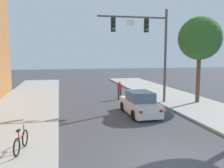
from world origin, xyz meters
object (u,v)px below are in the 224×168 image
car_lead_white (139,104)px  street_tree_second (200,39)px  bicycle_leaning (21,142)px  pedestrian_crossing_road (120,89)px  traffic_signal_mast (147,39)px

car_lead_white → street_tree_second: 7.82m
car_lead_white → street_tree_second: size_ratio=0.61×
bicycle_leaning → street_tree_second: street_tree_second is taller
pedestrian_crossing_road → street_tree_second: street_tree_second is taller
street_tree_second → car_lead_white: bearing=-157.6°
pedestrian_crossing_road → bicycle_leaning: size_ratio=0.93×
car_lead_white → bicycle_leaning: car_lead_white is taller
car_lead_white → bicycle_leaning: size_ratio=2.42×
car_lead_white → pedestrian_crossing_road: 5.70m
car_lead_white → street_tree_second: bearing=22.4°
traffic_signal_mast → bicycle_leaning: size_ratio=4.27×
pedestrian_crossing_road → car_lead_white: bearing=-90.4°
bicycle_leaning → street_tree_second: bearing=31.2°
traffic_signal_mast → pedestrian_crossing_road: size_ratio=4.57×
bicycle_leaning → traffic_signal_mast: bearing=44.6°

